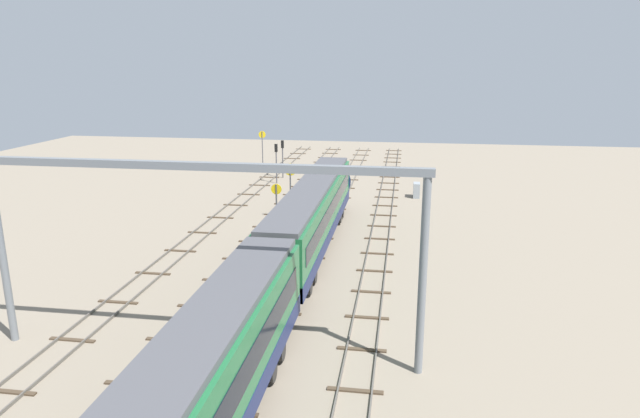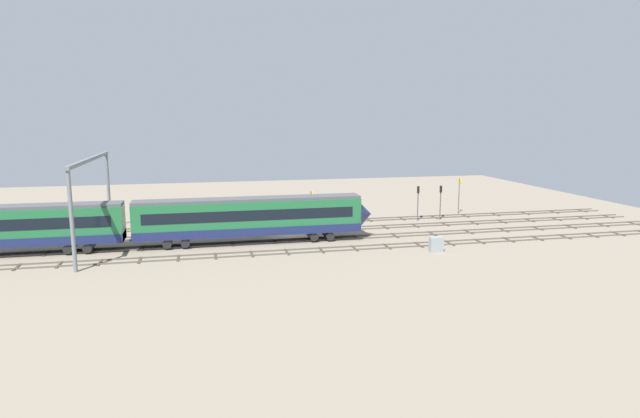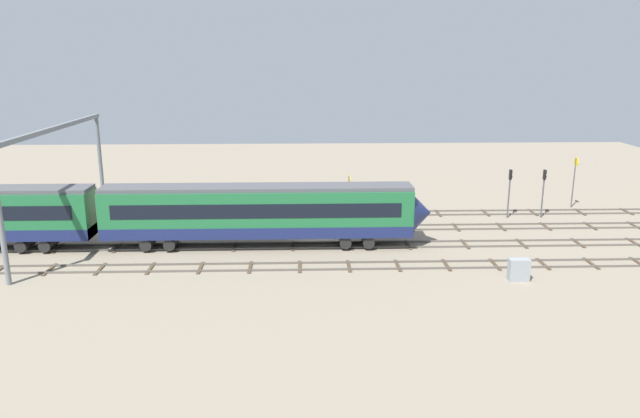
{
  "view_description": "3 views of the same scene",
  "coord_description": "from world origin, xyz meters",
  "px_view_note": "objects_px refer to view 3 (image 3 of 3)",
  "views": [
    {
      "loc": [
        -43.8,
        -8.89,
        13.48
      ],
      "look_at": [
        0.11,
        -2.17,
        1.78
      ],
      "focal_mm": 31.25,
      "sensor_mm": 36.0,
      "label": 1
    },
    {
      "loc": [
        -10.07,
        -59.07,
        13.5
      ],
      "look_at": [
        2.69,
        -2.49,
        3.47
      ],
      "focal_mm": 30.13,
      "sensor_mm": 36.0,
      "label": 2
    },
    {
      "loc": [
        -1.65,
        -47.49,
        14.79
      ],
      "look_at": [
        -0.08,
        -0.16,
        2.47
      ],
      "focal_mm": 33.46,
      "sensor_mm": 36.0,
      "label": 3
    }
  ],
  "objects_px": {
    "speed_sign_near_foreground": "(574,175)",
    "signal_light_trackside_approach": "(510,187)",
    "speed_sign_mid_trackside": "(349,195)",
    "signal_light_trackside_departure": "(544,186)",
    "overhead_gantry": "(57,155)",
    "speed_sign_far_trackside": "(275,202)",
    "relay_cabinet": "(519,270)",
    "train": "(106,216)"
  },
  "relations": [
    {
      "from": "speed_sign_near_foreground",
      "to": "relay_cabinet",
      "type": "xyz_separation_m",
      "value": [
        -12.34,
        -19.44,
        -2.5
      ]
    },
    {
      "from": "speed_sign_mid_trackside",
      "to": "signal_light_trackside_approach",
      "type": "height_order",
      "value": "speed_sign_mid_trackside"
    },
    {
      "from": "train",
      "to": "speed_sign_near_foreground",
      "type": "xyz_separation_m",
      "value": [
        42.09,
        11.58,
        0.61
      ]
    },
    {
      "from": "speed_sign_far_trackside",
      "to": "relay_cabinet",
      "type": "relative_size",
      "value": 3.04
    },
    {
      "from": "overhead_gantry",
      "to": "relay_cabinet",
      "type": "xyz_separation_m",
      "value": [
        34.0,
        -10.38,
        -6.3
      ]
    },
    {
      "from": "speed_sign_near_foreground",
      "to": "train",
      "type": "bearing_deg",
      "value": -164.62
    },
    {
      "from": "train",
      "to": "speed_sign_mid_trackside",
      "type": "distance_m",
      "value": 19.46
    },
    {
      "from": "train",
      "to": "speed_sign_mid_trackside",
      "type": "height_order",
      "value": "speed_sign_mid_trackside"
    },
    {
      "from": "speed_sign_near_foreground",
      "to": "signal_light_trackside_departure",
      "type": "relative_size",
      "value": 1.11
    },
    {
      "from": "relay_cabinet",
      "to": "speed_sign_near_foreground",
      "type": "bearing_deg",
      "value": 57.6
    },
    {
      "from": "relay_cabinet",
      "to": "train",
      "type": "bearing_deg",
      "value": 165.21
    },
    {
      "from": "train",
      "to": "speed_sign_near_foreground",
      "type": "relative_size",
      "value": 9.99
    },
    {
      "from": "speed_sign_near_foreground",
      "to": "signal_light_trackside_departure",
      "type": "xyz_separation_m",
      "value": [
        -4.51,
        -3.64,
        -0.3
      ]
    },
    {
      "from": "train",
      "to": "overhead_gantry",
      "type": "xyz_separation_m",
      "value": [
        -4.25,
        2.52,
        4.4
      ]
    },
    {
      "from": "speed_sign_near_foreground",
      "to": "speed_sign_far_trackside",
      "type": "distance_m",
      "value": 30.33
    },
    {
      "from": "speed_sign_mid_trackside",
      "to": "speed_sign_far_trackside",
      "type": "relative_size",
      "value": 1.1
    },
    {
      "from": "signal_light_trackside_approach",
      "to": "relay_cabinet",
      "type": "height_order",
      "value": "signal_light_trackside_approach"
    },
    {
      "from": "speed_sign_far_trackside",
      "to": "signal_light_trackside_approach",
      "type": "height_order",
      "value": "speed_sign_far_trackside"
    },
    {
      "from": "train",
      "to": "signal_light_trackside_departure",
      "type": "bearing_deg",
      "value": 11.93
    },
    {
      "from": "train",
      "to": "speed_sign_mid_trackside",
      "type": "relative_size",
      "value": 9.86
    },
    {
      "from": "speed_sign_mid_trackside",
      "to": "speed_sign_far_trackside",
      "type": "height_order",
      "value": "speed_sign_mid_trackside"
    },
    {
      "from": "signal_light_trackside_approach",
      "to": "relay_cabinet",
      "type": "bearing_deg",
      "value": -106.42
    },
    {
      "from": "speed_sign_mid_trackside",
      "to": "relay_cabinet",
      "type": "height_order",
      "value": "speed_sign_mid_trackside"
    },
    {
      "from": "overhead_gantry",
      "to": "signal_light_trackside_departure",
      "type": "bearing_deg",
      "value": 7.37
    },
    {
      "from": "relay_cabinet",
      "to": "speed_sign_mid_trackside",
      "type": "bearing_deg",
      "value": 133.73
    },
    {
      "from": "speed_sign_near_foreground",
      "to": "speed_sign_mid_trackside",
      "type": "relative_size",
      "value": 0.99
    },
    {
      "from": "overhead_gantry",
      "to": "speed_sign_mid_trackside",
      "type": "distance_m",
      "value": 23.72
    },
    {
      "from": "overhead_gantry",
      "to": "speed_sign_far_trackside",
      "type": "distance_m",
      "value": 17.74
    },
    {
      "from": "signal_light_trackside_approach",
      "to": "signal_light_trackside_departure",
      "type": "height_order",
      "value": "signal_light_trackside_approach"
    },
    {
      "from": "signal_light_trackside_approach",
      "to": "signal_light_trackside_departure",
      "type": "distance_m",
      "value": 3.16
    },
    {
      "from": "overhead_gantry",
      "to": "relay_cabinet",
      "type": "relative_size",
      "value": 13.51
    },
    {
      "from": "speed_sign_far_trackside",
      "to": "relay_cabinet",
      "type": "bearing_deg",
      "value": -32.93
    },
    {
      "from": "train",
      "to": "speed_sign_near_foreground",
      "type": "height_order",
      "value": "speed_sign_near_foreground"
    },
    {
      "from": "speed_sign_mid_trackside",
      "to": "relay_cabinet",
      "type": "xyz_separation_m",
      "value": [
        10.57,
        -11.05,
        -2.67
      ]
    },
    {
      "from": "speed_sign_near_foreground",
      "to": "signal_light_trackside_approach",
      "type": "distance_m",
      "value": 8.48
    },
    {
      "from": "speed_sign_near_foreground",
      "to": "signal_light_trackside_departure",
      "type": "distance_m",
      "value": 5.81
    },
    {
      "from": "speed_sign_mid_trackside",
      "to": "signal_light_trackside_approach",
      "type": "relative_size",
      "value": 1.12
    },
    {
      "from": "speed_sign_near_foreground",
      "to": "relay_cabinet",
      "type": "distance_m",
      "value": 23.16
    },
    {
      "from": "speed_sign_mid_trackside",
      "to": "signal_light_trackside_departure",
      "type": "relative_size",
      "value": 1.13
    },
    {
      "from": "train",
      "to": "relay_cabinet",
      "type": "height_order",
      "value": "train"
    },
    {
      "from": "speed_sign_far_trackside",
      "to": "signal_light_trackside_departure",
      "type": "relative_size",
      "value": 1.02
    },
    {
      "from": "speed_sign_near_foreground",
      "to": "signal_light_trackside_departure",
      "type": "height_order",
      "value": "speed_sign_near_foreground"
    }
  ]
}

